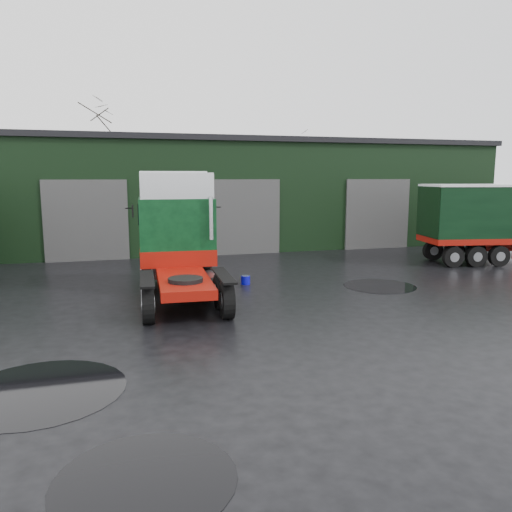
{
  "coord_description": "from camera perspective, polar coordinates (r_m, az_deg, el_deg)",
  "views": [
    {
      "loc": [
        -4.67,
        -11.88,
        4.12
      ],
      "look_at": [
        -0.5,
        2.78,
        1.7
      ],
      "focal_mm": 35.0,
      "sensor_mm": 36.0,
      "label": 1
    }
  ],
  "objects": [
    {
      "name": "ground",
      "position": [
        13.42,
        5.36,
        -8.9
      ],
      "size": [
        100.0,
        100.0,
        0.0
      ],
      "primitive_type": "plane",
      "color": "black"
    },
    {
      "name": "warehouse",
      "position": [
        32.59,
        -4.11,
        7.29
      ],
      "size": [
        32.4,
        12.4,
        6.3
      ],
      "color": "black",
      "rests_on": "ground"
    },
    {
      "name": "hero_tractor",
      "position": [
        16.63,
        -8.64,
        2.15
      ],
      "size": [
        3.31,
        7.1,
        4.32
      ],
      "primitive_type": null,
      "rotation": [
        0.0,
        0.0,
        -0.05
      ],
      "color": "black",
      "rests_on": "ground"
    },
    {
      "name": "wash_bucket",
      "position": [
        19.37,
        -1.21,
        -2.77
      ],
      "size": [
        0.43,
        0.43,
        0.33
      ],
      "primitive_type": "cylinder",
      "rotation": [
        0.0,
        0.0,
        0.27
      ],
      "color": "#0907AD",
      "rests_on": "ground"
    },
    {
      "name": "tree_back_a",
      "position": [
        41.91,
        -17.97,
        9.44
      ],
      "size": [
        4.4,
        4.4,
        9.5
      ],
      "primitive_type": null,
      "color": "black",
      "rests_on": "ground"
    },
    {
      "name": "tree_back_b",
      "position": [
        44.38,
        3.44,
        8.51
      ],
      "size": [
        4.4,
        4.4,
        7.5
      ],
      "primitive_type": null,
      "color": "black",
      "rests_on": "ground"
    },
    {
      "name": "puddle_0",
      "position": [
        7.66,
        -12.54,
        -23.71
      ],
      "size": [
        2.55,
        2.55,
        0.01
      ],
      "primitive_type": "cylinder",
      "color": "black",
      "rests_on": "ground"
    },
    {
      "name": "puddle_1",
      "position": [
        19.65,
        13.94,
        -3.34
      ],
      "size": [
        2.74,
        2.74,
        0.01
      ],
      "primitive_type": "cylinder",
      "color": "black",
      "rests_on": "ground"
    },
    {
      "name": "puddle_2",
      "position": [
        10.89,
        -23.5,
        -13.96
      ],
      "size": [
        3.3,
        3.3,
        0.01
      ],
      "primitive_type": "cylinder",
      "color": "black",
      "rests_on": "ground"
    }
  ]
}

